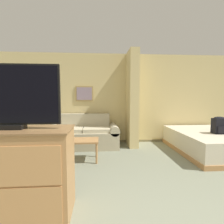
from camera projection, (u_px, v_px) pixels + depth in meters
wall_back at (131, 99)px, 5.23m from camera, size 7.64×0.16×2.60m
wall_partition_pillar at (132, 99)px, 4.80m from camera, size 0.24×0.72×2.60m
couch at (84, 135)px, 4.73m from camera, size 1.89×0.84×0.88m
coffee_table at (84, 142)px, 3.70m from camera, size 0.62×0.49×0.45m
side_table at (43, 131)px, 4.65m from camera, size 0.37×0.37×0.58m
table_lamp at (43, 115)px, 4.61m from camera, size 0.37×0.37×0.42m
tv_dresser at (15, 173)px, 1.94m from camera, size 1.26×0.56×1.00m
tv at (11, 96)px, 1.87m from camera, size 1.03×0.16×0.70m
bed at (208, 142)px, 4.29m from camera, size 1.52×2.13×0.50m
backpack at (219, 125)px, 4.04m from camera, size 0.29×0.22×0.40m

